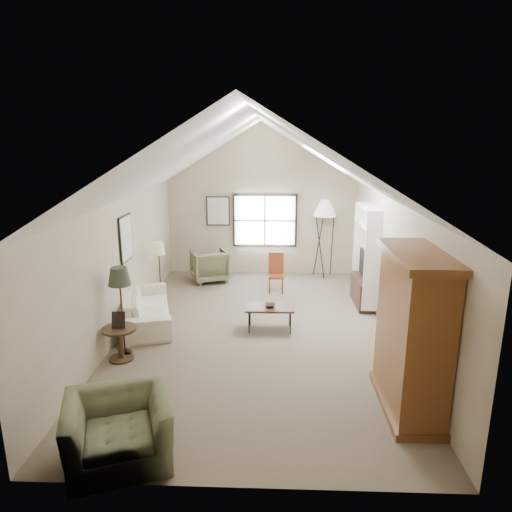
{
  "coord_description": "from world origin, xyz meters",
  "views": [
    {
      "loc": [
        0.32,
        -8.05,
        3.61
      ],
      "look_at": [
        0.0,
        0.4,
        1.4
      ],
      "focal_mm": 32.0,
      "sensor_mm": 36.0,
      "label": 1
    }
  ],
  "objects_px": {
    "sofa": "(146,306)",
    "armchair_near": "(119,430)",
    "coffee_table": "(270,318)",
    "side_table": "(120,344)",
    "side_chair": "(276,273)",
    "armchair_far": "(210,266)",
    "armoire": "(412,333)"
  },
  "relations": [
    {
      "from": "sofa",
      "to": "armchair_near",
      "type": "relative_size",
      "value": 1.94
    },
    {
      "from": "armoire",
      "to": "coffee_table",
      "type": "height_order",
      "value": "armoire"
    },
    {
      "from": "coffee_table",
      "to": "side_table",
      "type": "bearing_deg",
      "value": -151.94
    },
    {
      "from": "armoire",
      "to": "armchair_near",
      "type": "height_order",
      "value": "armoire"
    },
    {
      "from": "coffee_table",
      "to": "side_table",
      "type": "distance_m",
      "value": 2.81
    },
    {
      "from": "armchair_far",
      "to": "coffee_table",
      "type": "bearing_deg",
      "value": 96.53
    },
    {
      "from": "armchair_near",
      "to": "coffee_table",
      "type": "xyz_separation_m",
      "value": [
        1.69,
        3.73,
        -0.14
      ]
    },
    {
      "from": "sofa",
      "to": "side_table",
      "type": "bearing_deg",
      "value": 164.2
    },
    {
      "from": "sofa",
      "to": "side_chair",
      "type": "xyz_separation_m",
      "value": [
        2.6,
        1.95,
        0.14
      ]
    },
    {
      "from": "coffee_table",
      "to": "side_table",
      "type": "relative_size",
      "value": 1.63
    },
    {
      "from": "side_chair",
      "to": "armoire",
      "type": "bearing_deg",
      "value": -69.77
    },
    {
      "from": "armchair_near",
      "to": "side_chair",
      "type": "relative_size",
      "value": 1.23
    },
    {
      "from": "side_table",
      "to": "armchair_far",
      "type": "bearing_deg",
      "value": 78.4
    },
    {
      "from": "sofa",
      "to": "coffee_table",
      "type": "relative_size",
      "value": 2.45
    },
    {
      "from": "sofa",
      "to": "side_chair",
      "type": "distance_m",
      "value": 3.26
    },
    {
      "from": "side_table",
      "to": "side_chair",
      "type": "bearing_deg",
      "value": 53.77
    },
    {
      "from": "side_chair",
      "to": "coffee_table",
      "type": "bearing_deg",
      "value": -93.48
    },
    {
      "from": "armoire",
      "to": "armchair_near",
      "type": "relative_size",
      "value": 1.89
    },
    {
      "from": "armoire",
      "to": "armchair_far",
      "type": "bearing_deg",
      "value": 121.94
    },
    {
      "from": "sofa",
      "to": "armoire",
      "type": "bearing_deg",
      "value": -138.56
    },
    {
      "from": "sofa",
      "to": "armchair_near",
      "type": "bearing_deg",
      "value": 175.3
    },
    {
      "from": "armchair_far",
      "to": "side_chair",
      "type": "distance_m",
      "value": 1.89
    },
    {
      "from": "coffee_table",
      "to": "side_table",
      "type": "xyz_separation_m",
      "value": [
        -2.48,
        -1.32,
        0.05
      ]
    },
    {
      "from": "sofa",
      "to": "side_table",
      "type": "height_order",
      "value": "sofa"
    },
    {
      "from": "coffee_table",
      "to": "side_chair",
      "type": "bearing_deg",
      "value": 86.7
    },
    {
      "from": "coffee_table",
      "to": "side_chair",
      "type": "distance_m",
      "value": 2.25
    },
    {
      "from": "armchair_near",
      "to": "coffee_table",
      "type": "relative_size",
      "value": 1.27
    },
    {
      "from": "armchair_far",
      "to": "armchair_near",
      "type": "bearing_deg",
      "value": 68.23
    },
    {
      "from": "armchair_near",
      "to": "side_table",
      "type": "relative_size",
      "value": 2.06
    },
    {
      "from": "armchair_near",
      "to": "side_table",
      "type": "height_order",
      "value": "armchair_near"
    },
    {
      "from": "armchair_near",
      "to": "coffee_table",
      "type": "distance_m",
      "value": 4.09
    },
    {
      "from": "sofa",
      "to": "side_table",
      "type": "relative_size",
      "value": 3.99
    }
  ]
}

